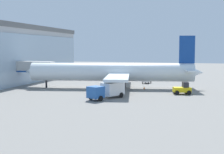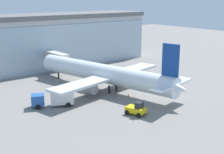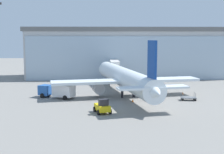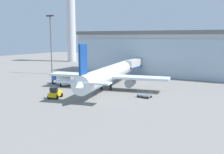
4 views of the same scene
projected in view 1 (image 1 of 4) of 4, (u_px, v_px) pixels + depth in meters
The scene contains 9 objects.
ground at pixel (158, 89), 66.20m from camera, with size 240.00×240.00×0.00m, color gray.
terminal_building at pixel (3, 54), 76.94m from camera, with size 59.42×17.00×14.40m.
jet_bridge at pixel (28, 67), 70.10m from camera, with size 2.82×12.15×5.68m.
airplane at pixel (114, 72), 66.32m from camera, with size 29.52×37.82×11.19m.
catering_truck at pixel (107, 90), 53.30m from camera, with size 7.55×5.05×2.65m.
baggage_cart at pixel (147, 81), 76.22m from camera, with size 2.95×1.88×1.50m.
pushback_tug at pixel (183, 89), 58.35m from camera, with size 3.00×3.60×2.30m.
safety_cone_nose at pixel (144, 88), 65.87m from camera, with size 0.36×0.36×0.55m, color orange.
safety_cone_wingtip at pixel (123, 81), 78.32m from camera, with size 0.36×0.36×0.55m, color orange.
Camera 1 is at (-65.64, -10.11, 8.60)m, focal length 50.00 mm.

